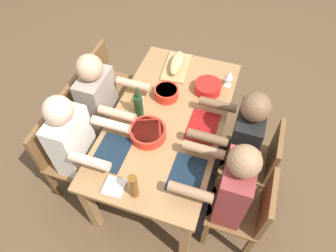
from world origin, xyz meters
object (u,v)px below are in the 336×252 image
(serving_bowl_fruit, at_px, (166,93))
(beer_bottle, at_px, (133,186))
(wine_glass, at_px, (229,75))
(serving_bowl_salad, at_px, (208,87))
(wine_bottle, at_px, (138,105))
(chair_far_center, at_px, (256,160))
(dining_table, at_px, (168,124))
(diner_far_center, at_px, (239,139))
(chair_near_right, at_px, (64,154))
(chair_near_left, at_px, (110,82))
(diner_near_right, at_px, (77,145))
(napkin_stack, at_px, (114,187))
(serving_bowl_greens, at_px, (148,132))
(cup_near_center, at_px, (140,101))
(chair_far_right, at_px, (247,210))
(diner_far_right, at_px, (227,190))
(cutting_board, at_px, (176,67))
(diner_near_center, at_px, (103,104))
(bread_loaf, at_px, (177,63))
(chair_near_center, at_px, (89,115))

(serving_bowl_fruit, bearing_deg, beer_bottle, 5.24)
(serving_bowl_fruit, height_order, wine_glass, wine_glass)
(serving_bowl_salad, bearing_deg, wine_bottle, -47.30)
(serving_bowl_fruit, bearing_deg, chair_far_center, 75.88)
(dining_table, xyz_separation_m, diner_far_center, (-0.00, 0.59, 0.05))
(chair_near_right, distance_m, chair_near_left, 0.90)
(beer_bottle, bearing_deg, diner_near_right, -113.18)
(napkin_stack, bearing_deg, serving_bowl_greens, 172.73)
(dining_table, height_order, serving_bowl_salad, serving_bowl_salad)
(cup_near_center, bearing_deg, serving_bowl_salad, 124.34)
(chair_far_right, distance_m, wine_glass, 1.11)
(diner_far_right, xyz_separation_m, serving_bowl_fruit, (-0.67, -0.67, 0.09))
(serving_bowl_greens, bearing_deg, cup_near_center, -147.29)
(chair_far_center, bearing_deg, wine_glass, -142.94)
(diner_near_right, xyz_separation_m, wine_glass, (-0.97, 0.97, 0.16))
(cutting_board, relative_size, wine_bottle, 1.38)
(diner_near_center, xyz_separation_m, bread_loaf, (-0.59, 0.47, 0.11))
(serving_bowl_fruit, height_order, napkin_stack, serving_bowl_fruit)
(diner_near_right, relative_size, cup_near_center, 13.12)
(chair_near_right, bearing_deg, cup_near_center, 135.14)
(diner_far_center, height_order, chair_near_left, diner_far_center)
(diner_near_center, bearing_deg, chair_near_left, -157.90)
(diner_near_right, distance_m, wine_bottle, 0.57)
(diner_far_center, relative_size, cup_near_center, 13.12)
(wine_bottle, bearing_deg, chair_far_right, 67.52)
(chair_far_center, relative_size, serving_bowl_greens, 3.02)
(serving_bowl_salad, height_order, bread_loaf, bread_loaf)
(diner_far_right, relative_size, bread_loaf, 3.75)
(cup_near_center, bearing_deg, napkin_stack, 8.59)
(diner_near_right, height_order, chair_near_center, diner_near_right)
(serving_bowl_fruit, bearing_deg, cup_near_center, -48.40)
(chair_near_center, height_order, diner_far_right, diner_far_right)
(diner_near_right, height_order, cutting_board, diner_near_right)
(diner_near_right, height_order, chair_far_right, diner_near_right)
(chair_near_left, relative_size, napkin_stack, 6.07)
(chair_near_left, height_order, beer_bottle, beer_bottle)
(diner_near_center, xyz_separation_m, wine_bottle, (0.04, 0.35, 0.15))
(diner_near_center, distance_m, beer_bottle, 0.93)
(diner_far_right, relative_size, serving_bowl_salad, 5.22)
(diner_far_right, relative_size, napkin_stack, 8.57)
(diner_far_center, height_order, diner_near_center, same)
(dining_table, relative_size, chair_far_center, 1.93)
(bread_loaf, relative_size, wine_bottle, 1.10)
(diner_far_center, distance_m, cutting_board, 0.92)
(bread_loaf, bearing_deg, serving_bowl_fruit, 4.35)
(chair_near_right, distance_m, beer_bottle, 0.89)
(diner_far_right, distance_m, bread_loaf, 1.26)
(chair_near_right, height_order, serving_bowl_greens, chair_near_right)
(chair_near_right, height_order, serving_bowl_fruit, chair_near_right)
(cutting_board, relative_size, cup_near_center, 4.38)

